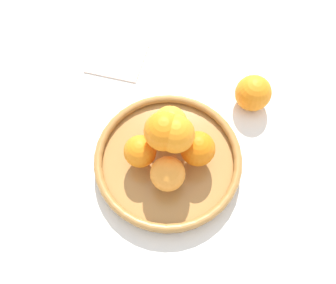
% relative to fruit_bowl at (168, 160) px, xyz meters
% --- Properties ---
extents(ground_plane, '(4.00, 4.00, 0.00)m').
position_rel_fruit_bowl_xyz_m(ground_plane, '(0.00, 0.00, -0.02)').
color(ground_plane, white).
extents(fruit_bowl, '(0.31, 0.31, 0.04)m').
position_rel_fruit_bowl_xyz_m(fruit_bowl, '(0.00, 0.00, 0.00)').
color(fruit_bowl, '#A57238').
rests_on(fruit_bowl, ground_plane).
extents(orange_pile, '(0.15, 0.15, 0.13)m').
position_rel_fruit_bowl_xyz_m(orange_pile, '(-0.01, 0.00, 0.07)').
color(orange_pile, orange).
rests_on(orange_pile, fruit_bowl).
extents(stray_orange, '(0.08, 0.08, 0.08)m').
position_rel_fruit_bowl_xyz_m(stray_orange, '(-0.24, 0.02, 0.02)').
color(stray_orange, orange).
rests_on(stray_orange, ground_plane).
extents(napkin_folded, '(0.19, 0.19, 0.01)m').
position_rel_fruit_bowl_xyz_m(napkin_folded, '(-0.11, -0.30, -0.02)').
color(napkin_folded, beige).
rests_on(napkin_folded, ground_plane).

